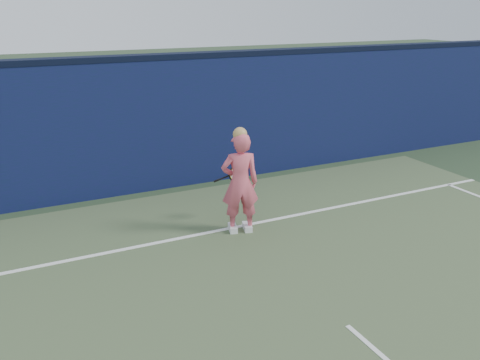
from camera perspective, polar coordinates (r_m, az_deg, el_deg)
backstop_wall at (r=10.16m, az=-6.69°, el=6.37°), size 24.00×0.40×2.50m
wall_cap at (r=9.96m, az=-6.98°, el=13.68°), size 24.00×0.42×0.10m
player at (r=7.95m, az=-0.00°, el=-0.29°), size 0.68×0.53×1.71m
racket at (r=8.38m, az=-0.69°, el=0.65°), size 0.51×0.12×0.27m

